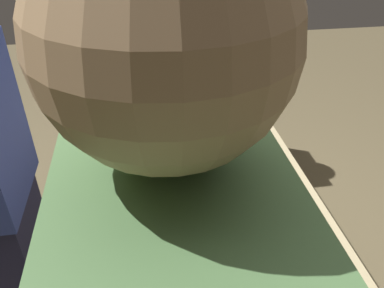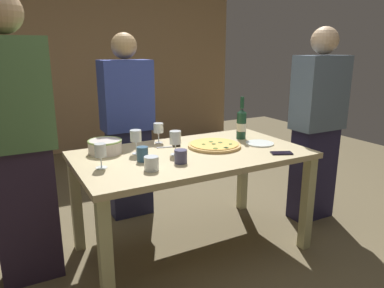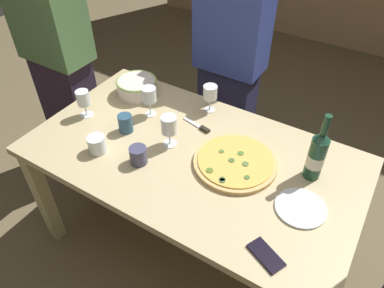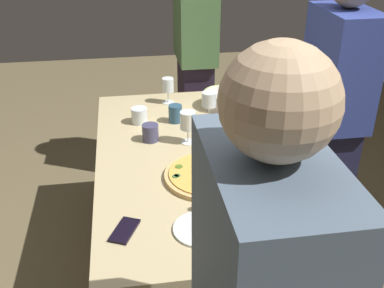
{
  "view_description": "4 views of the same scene",
  "coord_description": "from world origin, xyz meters",
  "px_view_note": "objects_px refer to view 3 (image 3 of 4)",
  "views": [
    {
      "loc": [
        -1.4,
        0.22,
        1.75
      ],
      "look_at": [
        0.0,
        0.0,
        0.81
      ],
      "focal_mm": 35.72,
      "sensor_mm": 36.0,
      "label": 1
    },
    {
      "loc": [
        -1.15,
        -2.12,
        1.45
      ],
      "look_at": [
        0.0,
        0.0,
        0.81
      ],
      "focal_mm": 33.55,
      "sensor_mm": 36.0,
      "label": 2
    },
    {
      "loc": [
        0.68,
        -1.1,
        1.95
      ],
      "look_at": [
        0.0,
        0.0,
        0.81
      ],
      "focal_mm": 34.14,
      "sensor_mm": 36.0,
      "label": 3
    },
    {
      "loc": [
        1.88,
        -0.29,
        1.83
      ],
      "look_at": [
        0.0,
        0.0,
        0.81
      ],
      "focal_mm": 43.15,
      "sensor_mm": 36.0,
      "label": 4
    }
  ],
  "objects_px": {
    "wine_glass_near_pizza": "(169,126)",
    "dining_table": "(192,167)",
    "pizza": "(235,162)",
    "pizza_knife": "(200,127)",
    "wine_glass_by_bottle": "(149,96)",
    "wine_glass_far_left": "(210,93)",
    "cup_ceramic": "(97,144)",
    "wine_glass_far_right": "(83,99)",
    "cup_amber": "(138,155)",
    "person_host": "(57,53)",
    "serving_bowl": "(137,86)",
    "side_plate": "(301,208)",
    "cup_spare": "(125,123)",
    "wine_bottle": "(317,155)",
    "person_guest_left": "(230,64)",
    "cell_phone": "(266,255)"
  },
  "relations": [
    {
      "from": "wine_glass_far_left",
      "to": "wine_bottle",
      "type": "bearing_deg",
      "value": -16.93
    },
    {
      "from": "cup_spare",
      "to": "serving_bowl",
      "type": "bearing_deg",
      "value": 118.21
    },
    {
      "from": "wine_glass_by_bottle",
      "to": "side_plate",
      "type": "height_order",
      "value": "wine_glass_by_bottle"
    },
    {
      "from": "wine_glass_by_bottle",
      "to": "wine_glass_far_left",
      "type": "relative_size",
      "value": 1.09
    },
    {
      "from": "wine_glass_far_right",
      "to": "wine_bottle",
      "type": "bearing_deg",
      "value": 9.51
    },
    {
      "from": "wine_glass_far_right",
      "to": "cup_amber",
      "type": "xyz_separation_m",
      "value": [
        0.47,
        -0.14,
        -0.06
      ]
    },
    {
      "from": "pizza_knife",
      "to": "wine_glass_near_pizza",
      "type": "bearing_deg",
      "value": -107.58
    },
    {
      "from": "serving_bowl",
      "to": "person_guest_left",
      "type": "xyz_separation_m",
      "value": [
        0.34,
        0.52,
        -0.0
      ]
    },
    {
      "from": "pizza",
      "to": "cup_amber",
      "type": "height_order",
      "value": "cup_amber"
    },
    {
      "from": "cup_amber",
      "to": "person_guest_left",
      "type": "height_order",
      "value": "person_guest_left"
    },
    {
      "from": "wine_glass_near_pizza",
      "to": "side_plate",
      "type": "relative_size",
      "value": 0.78
    },
    {
      "from": "dining_table",
      "to": "cup_ceramic",
      "type": "relative_size",
      "value": 18.23
    },
    {
      "from": "pizza",
      "to": "pizza_knife",
      "type": "distance_m",
      "value": 0.31
    },
    {
      "from": "wine_glass_by_bottle",
      "to": "side_plate",
      "type": "bearing_deg",
      "value": -12.27
    },
    {
      "from": "pizza",
      "to": "person_guest_left",
      "type": "xyz_separation_m",
      "value": [
        -0.41,
        0.74,
        0.03
      ]
    },
    {
      "from": "wine_glass_far_left",
      "to": "person_guest_left",
      "type": "bearing_deg",
      "value": 103.01
    },
    {
      "from": "person_host",
      "to": "wine_glass_by_bottle",
      "type": "bearing_deg",
      "value": 6.65
    },
    {
      "from": "wine_bottle",
      "to": "wine_glass_near_pizza",
      "type": "height_order",
      "value": "wine_bottle"
    },
    {
      "from": "cup_spare",
      "to": "pizza_knife",
      "type": "height_order",
      "value": "cup_spare"
    },
    {
      "from": "cup_amber",
      "to": "wine_glass_far_left",
      "type": "bearing_deg",
      "value": 81.68
    },
    {
      "from": "wine_glass_near_pizza",
      "to": "dining_table",
      "type": "bearing_deg",
      "value": 1.29
    },
    {
      "from": "wine_glass_near_pizza",
      "to": "wine_glass_far_left",
      "type": "relative_size",
      "value": 1.08
    },
    {
      "from": "wine_glass_far_left",
      "to": "pizza_knife",
      "type": "xyz_separation_m",
      "value": [
        0.03,
        -0.16,
        -0.1
      ]
    },
    {
      "from": "cup_amber",
      "to": "cup_ceramic",
      "type": "height_order",
      "value": "cup_amber"
    },
    {
      "from": "side_plate",
      "to": "cup_ceramic",
      "type": "bearing_deg",
      "value": -169.68
    },
    {
      "from": "wine_glass_by_bottle",
      "to": "pizza",
      "type": "bearing_deg",
      "value": -10.54
    },
    {
      "from": "wine_glass_far_right",
      "to": "pizza_knife",
      "type": "xyz_separation_m",
      "value": [
        0.58,
        0.23,
        -0.1
      ]
    },
    {
      "from": "cup_spare",
      "to": "cell_phone",
      "type": "bearing_deg",
      "value": -18.3
    },
    {
      "from": "cup_spare",
      "to": "wine_glass_near_pizza",
      "type": "bearing_deg",
      "value": 6.65
    },
    {
      "from": "wine_glass_far_right",
      "to": "side_plate",
      "type": "bearing_deg",
      "value": -0.46
    },
    {
      "from": "cell_phone",
      "to": "wine_glass_far_left",
      "type": "bearing_deg",
      "value": -112.79
    },
    {
      "from": "dining_table",
      "to": "person_guest_left",
      "type": "height_order",
      "value": "person_guest_left"
    },
    {
      "from": "serving_bowl",
      "to": "person_guest_left",
      "type": "distance_m",
      "value": 0.62
    },
    {
      "from": "side_plate",
      "to": "wine_glass_near_pizza",
      "type": "bearing_deg",
      "value": 176.0
    },
    {
      "from": "serving_bowl",
      "to": "pizza_knife",
      "type": "relative_size",
      "value": 1.33
    },
    {
      "from": "wine_bottle",
      "to": "person_guest_left",
      "type": "height_order",
      "value": "person_guest_left"
    },
    {
      "from": "cup_amber",
      "to": "pizza_knife",
      "type": "bearing_deg",
      "value": 73.16
    },
    {
      "from": "dining_table",
      "to": "person_guest_left",
      "type": "xyz_separation_m",
      "value": [
        -0.2,
        0.79,
        0.14
      ]
    },
    {
      "from": "cup_ceramic",
      "to": "wine_glass_far_right",
      "type": "bearing_deg",
      "value": 143.92
    },
    {
      "from": "dining_table",
      "to": "wine_bottle",
      "type": "height_order",
      "value": "wine_bottle"
    },
    {
      "from": "wine_bottle",
      "to": "dining_table",
      "type": "bearing_deg",
      "value": -163.63
    },
    {
      "from": "pizza",
      "to": "wine_glass_far_right",
      "type": "xyz_separation_m",
      "value": [
        -0.86,
        -0.08,
        0.09
      ]
    },
    {
      "from": "serving_bowl",
      "to": "wine_glass_near_pizza",
      "type": "distance_m",
      "value": 0.5
    },
    {
      "from": "serving_bowl",
      "to": "wine_glass_far_left",
      "type": "xyz_separation_m",
      "value": [
        0.44,
        0.08,
        0.06
      ]
    },
    {
      "from": "cup_amber",
      "to": "person_host",
      "type": "bearing_deg",
      "value": 157.55
    },
    {
      "from": "dining_table",
      "to": "wine_glass_by_bottle",
      "type": "bearing_deg",
      "value": 157.45
    },
    {
      "from": "wine_glass_far_left",
      "to": "cup_amber",
      "type": "relative_size",
      "value": 1.78
    },
    {
      "from": "cup_ceramic",
      "to": "wine_glass_near_pizza",
      "type": "bearing_deg",
      "value": 39.66
    },
    {
      "from": "serving_bowl",
      "to": "wine_bottle",
      "type": "height_order",
      "value": "wine_bottle"
    },
    {
      "from": "wine_glass_near_pizza",
      "to": "wine_glass_by_bottle",
      "type": "relative_size",
      "value": 0.99
    }
  ]
}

